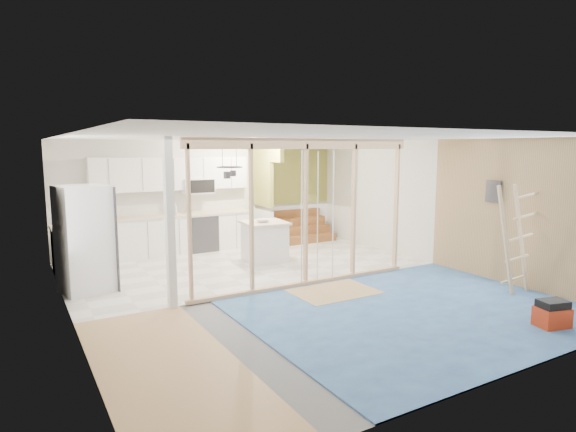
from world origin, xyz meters
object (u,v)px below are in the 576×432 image
toolbox (552,315)px  ladder (515,239)px  fridge (85,239)px  island (265,242)px

toolbox → ladder: ladder is taller
fridge → toolbox: size_ratio=3.82×
island → toolbox: 5.62m
fridge → island: size_ratio=1.87×
fridge → toolbox: bearing=-55.6°
fridge → ladder: (6.12, -3.72, 0.03)m
toolbox → ladder: 1.71m
island → ladder: bearing=-53.6°
fridge → ladder: size_ratio=0.99×
fridge → ladder: bearing=-43.3°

